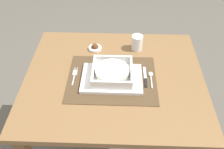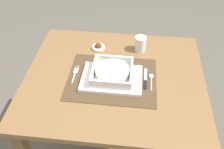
% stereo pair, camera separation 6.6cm
% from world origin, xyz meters
% --- Properties ---
extents(dining_table, '(0.90, 0.76, 0.75)m').
position_xyz_m(dining_table, '(0.00, 0.00, 0.64)').
color(dining_table, brown).
rests_on(dining_table, ground).
extents(placemat, '(0.44, 0.34, 0.00)m').
position_xyz_m(placemat, '(-0.01, -0.02, 0.75)').
color(placemat, '#4C3823').
rests_on(placemat, dining_table).
extents(serving_plate, '(0.30, 0.20, 0.02)m').
position_xyz_m(serving_plate, '(-0.01, -0.03, 0.76)').
color(serving_plate, white).
rests_on(serving_plate, placemat).
extents(porridge_bowl, '(0.19, 0.19, 0.05)m').
position_xyz_m(porridge_bowl, '(-0.01, -0.02, 0.79)').
color(porridge_bowl, white).
rests_on(porridge_bowl, serving_plate).
extents(fork, '(0.02, 0.13, 0.00)m').
position_xyz_m(fork, '(-0.20, -0.00, 0.75)').
color(fork, silver).
rests_on(fork, placemat).
extents(spoon, '(0.02, 0.11, 0.01)m').
position_xyz_m(spoon, '(0.18, 0.00, 0.76)').
color(spoon, silver).
rests_on(spoon, placemat).
extents(butter_knife, '(0.01, 0.14, 0.01)m').
position_xyz_m(butter_knife, '(0.15, -0.01, 0.75)').
color(butter_knife, black).
rests_on(butter_knife, placemat).
extents(drinking_glass, '(0.06, 0.06, 0.09)m').
position_xyz_m(drinking_glass, '(0.12, 0.23, 0.79)').
color(drinking_glass, white).
rests_on(drinking_glass, dining_table).
extents(condiment_saucer, '(0.07, 0.07, 0.04)m').
position_xyz_m(condiment_saucer, '(-0.12, 0.22, 0.76)').
color(condiment_saucer, white).
rests_on(condiment_saucer, dining_table).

